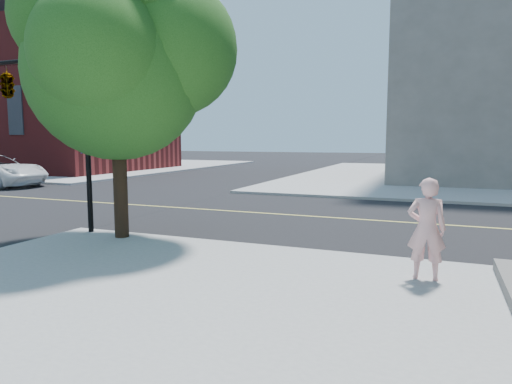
% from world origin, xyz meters
% --- Properties ---
extents(ground, '(140.00, 140.00, 0.00)m').
position_xyz_m(ground, '(0.00, 0.00, 0.00)').
color(ground, black).
rests_on(ground, ground).
extents(road_ew, '(140.00, 9.00, 0.01)m').
position_xyz_m(road_ew, '(0.00, 4.50, 0.01)').
color(road_ew, black).
rests_on(road_ew, ground).
extents(sidewalk_nw, '(26.00, 25.00, 0.12)m').
position_xyz_m(sidewalk_nw, '(-23.00, 21.50, 0.06)').
color(sidewalk_nw, '#A0A0A0').
rests_on(sidewalk_nw, ground).
extents(church, '(15.20, 12.00, 14.40)m').
position_xyz_m(church, '(-20.00, 18.00, 7.18)').
color(church, maroon).
rests_on(church, sidewalk_nw).
extents(man_on_phone, '(0.62, 0.43, 1.65)m').
position_xyz_m(man_on_phone, '(7.30, -1.29, 0.95)').
color(man_on_phone, '#F7B5B5').
rests_on(man_on_phone, sidewalk_se).
extents(street_tree, '(4.89, 4.45, 6.49)m').
position_xyz_m(street_tree, '(0.79, -0.49, 4.31)').
color(street_tree, black).
rests_on(street_tree, sidewalk_se).
extents(signal_pole, '(3.90, 0.44, 4.40)m').
position_xyz_m(signal_pole, '(-2.54, -0.30, 3.71)').
color(signal_pole, black).
rests_on(signal_pole, sidewalk_se).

